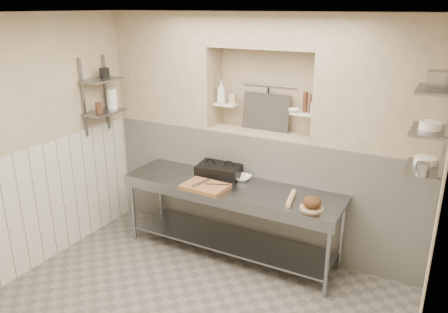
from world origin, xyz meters
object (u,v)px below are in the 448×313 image
Objects in this scene: prep_table at (230,206)px; bottle_soap at (221,92)px; bowl_alcove at (293,110)px; panini_press at (220,170)px; rolling_pin at (291,198)px; mixing_bowl at (242,178)px; bread_loaf at (312,202)px; cutting_board at (205,187)px; jug_left at (112,99)px.

prep_table is 9.19× the size of bottle_soap.
prep_table is 1.32m from bowl_alcove.
rolling_pin is at bearing -23.37° from panini_press.
mixing_bowl is 0.78× the size of bottle_soap.
mixing_bowl is at bearing 159.95° from bread_loaf.
prep_table is 0.41m from cutting_board.
bottle_soap is (-0.20, 0.74, 0.93)m from cutting_board.
bottle_soap reaches higher than panini_press.
panini_press is 1.14m from bowl_alcove.
mixing_bowl is 0.58× the size of rolling_pin.
bread_loaf reaches higher than prep_table.
cutting_board is 2.27× the size of mixing_bowl.
bread_loaf is 0.77× the size of jug_left.
cutting_board is 0.98m from rolling_pin.
cutting_board is at bearing -91.95° from panini_press.
prep_table is at bearing -52.32° from bottle_soap.
rolling_pin is (1.01, -0.28, -0.04)m from panini_press.
panini_press is at bearing 96.18° from cutting_board.
cutting_board is 1.97× the size of jug_left.
prep_table is 0.36m from mixing_bowl.
bread_loaf is at bearing -3.49° from jug_left.
cutting_board is 3.94× the size of bowl_alcove.
prep_table is at bearing -135.27° from bowl_alcove.
panini_press is at bearing 164.77° from rolling_pin.
mixing_bowl is 0.99m from bowl_alcove.
jug_left is (-1.45, -0.19, 0.77)m from panini_press.
mixing_bowl is at bearing -35.32° from bottle_soap.
bottle_soap is at bearing 144.68° from mixing_bowl.
panini_press is at bearing 140.73° from prep_table.
bowl_alcove reaches higher than cutting_board.
mixing_bowl is at bearing 6.10° from jug_left.
cutting_board is at bearing -176.65° from bread_loaf.
bread_loaf is at bearing -54.29° from bowl_alcove.
cutting_board is at bearing -135.15° from bowl_alcove.
bowl_alcove reaches higher than bread_loaf.
panini_press reaches higher than bread_loaf.
bread_loaf reaches higher than rolling_pin.
panini_press reaches higher than mixing_bowl.
rolling_pin reaches higher than mixing_bowl.
bowl_alcove is (0.93, -0.00, -0.12)m from bottle_soap.
prep_table is at bearing 175.10° from rolling_pin.
bread_loaf is (1.22, 0.07, 0.05)m from cutting_board.
prep_table is at bearing -100.77° from mixing_bowl.
mixing_bowl is (0.25, 0.42, 0.00)m from cutting_board.
rolling_pin is at bearing -4.90° from prep_table.
bread_loaf is at bearing -23.75° from panini_press.
bowl_alcove is at bearing 13.50° from panini_press.
mixing_bowl is at bearing 79.23° from prep_table.
cutting_board is at bearing -171.27° from rolling_pin.
panini_press is at bearing 164.39° from bread_loaf.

